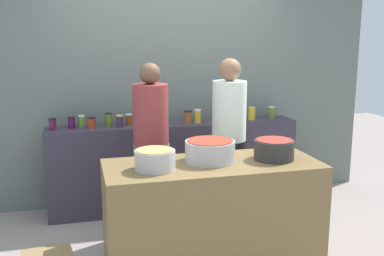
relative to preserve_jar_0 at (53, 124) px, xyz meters
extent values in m
plane|color=gray|center=(1.26, -1.09, -1.01)|extent=(12.00, 12.00, 0.00)
cube|color=slate|center=(1.26, 0.36, 0.49)|extent=(4.80, 0.12, 3.00)
cube|color=#383243|center=(1.26, 0.01, -0.53)|extent=(2.70, 0.36, 0.95)
cube|color=brown|center=(1.26, -1.39, -0.56)|extent=(1.70, 0.70, 0.90)
cylinder|color=#561744|center=(0.00, 0.00, -0.01)|extent=(0.07, 0.07, 0.10)
cylinder|color=black|center=(0.00, 0.00, 0.05)|extent=(0.08, 0.08, 0.01)
cylinder|color=#530F4C|center=(0.18, 0.02, 0.00)|extent=(0.07, 0.07, 0.11)
cylinder|color=black|center=(0.18, 0.02, 0.05)|extent=(0.07, 0.07, 0.01)
cylinder|color=olive|center=(0.28, 0.06, 0.00)|extent=(0.07, 0.07, 0.11)
cylinder|color=silver|center=(0.28, 0.06, 0.06)|extent=(0.07, 0.07, 0.01)
cylinder|color=maroon|center=(0.38, -0.04, 0.00)|extent=(0.09, 0.09, 0.11)
cylinder|color=black|center=(0.38, -0.04, 0.06)|extent=(0.09, 0.09, 0.01)
cylinder|color=olive|center=(0.56, 0.07, 0.00)|extent=(0.07, 0.07, 0.12)
cylinder|color=black|center=(0.56, 0.07, 0.07)|extent=(0.08, 0.08, 0.01)
cylinder|color=#3E2842|center=(0.67, -0.03, 0.00)|extent=(0.07, 0.07, 0.11)
cylinder|color=#D6C666|center=(0.67, -0.03, 0.06)|extent=(0.07, 0.07, 0.01)
cylinder|color=brown|center=(0.78, 0.06, 0.00)|extent=(0.07, 0.07, 0.11)
cylinder|color=silver|center=(0.78, 0.06, 0.05)|extent=(0.08, 0.08, 0.01)
cylinder|color=olive|center=(1.03, 0.02, 0.00)|extent=(0.08, 0.08, 0.12)
cylinder|color=black|center=(1.03, 0.02, 0.07)|extent=(0.09, 0.09, 0.02)
cylinder|color=brown|center=(1.40, -0.01, 0.00)|extent=(0.08, 0.08, 0.12)
cylinder|color=black|center=(1.40, -0.01, 0.07)|extent=(0.09, 0.09, 0.01)
cylinder|color=gold|center=(1.50, -0.02, 0.01)|extent=(0.07, 0.07, 0.13)
cylinder|color=silver|center=(1.50, -0.02, 0.08)|extent=(0.07, 0.07, 0.02)
cylinder|color=#1E5A35|center=(1.87, 0.06, -0.01)|extent=(0.07, 0.07, 0.10)
cylinder|color=#D6C666|center=(1.87, 0.06, 0.05)|extent=(0.07, 0.07, 0.01)
cylinder|color=gold|center=(2.14, 0.01, 0.01)|extent=(0.08, 0.08, 0.13)
cylinder|color=#D6C666|center=(2.14, 0.01, 0.08)|extent=(0.08, 0.08, 0.01)
cylinder|color=olive|center=(2.41, 0.07, 0.00)|extent=(0.08, 0.08, 0.12)
cylinder|color=silver|center=(2.41, 0.07, 0.07)|extent=(0.08, 0.08, 0.01)
cylinder|color=#B7B7BC|center=(0.79, -1.45, -0.04)|extent=(0.30, 0.30, 0.15)
cylinder|color=tan|center=(0.79, -1.45, 0.04)|extent=(0.28, 0.28, 0.00)
cylinder|color=#B7B7BC|center=(1.25, -1.33, -0.03)|extent=(0.40, 0.40, 0.17)
cylinder|color=#963524|center=(1.25, -1.33, 0.06)|extent=(0.36, 0.36, 0.00)
cylinder|color=#2D2D2D|center=(1.77, -1.40, -0.03)|extent=(0.32, 0.32, 0.16)
cylinder|color=maroon|center=(1.77, -1.40, 0.05)|extent=(0.30, 0.30, 0.00)
cylinder|color=#4F624D|center=(0.89, -0.66, -0.56)|extent=(0.33, 0.33, 0.90)
cylinder|color=brown|center=(0.89, -0.66, 0.17)|extent=(0.32, 0.32, 0.55)
sphere|color=brown|center=(0.89, -0.66, 0.54)|extent=(0.19, 0.19, 0.19)
cylinder|color=black|center=(1.62, -0.71, -0.55)|extent=(0.33, 0.33, 0.91)
cylinder|color=white|center=(1.62, -0.71, 0.18)|extent=(0.32, 0.32, 0.56)
sphere|color=#8C6047|center=(1.62, -0.71, 0.57)|extent=(0.21, 0.21, 0.21)
camera|label=1|loc=(0.25, -4.65, 0.87)|focal=42.19mm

